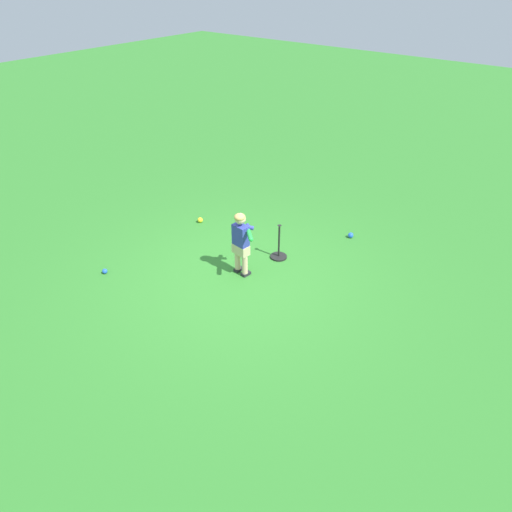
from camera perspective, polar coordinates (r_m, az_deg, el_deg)
The scene contains 6 objects.
ground_plane at distance 7.52m, azimuth -2.00°, elevation -2.65°, with size 40.00×40.00×0.00m, color #2D7528.
child_batter at distance 7.27m, azimuth -1.76°, elevation 2.09°, with size 0.48×0.57×1.08m.
play_ball_by_bucket at distance 9.11m, azimuth -6.74°, elevation 4.33°, with size 0.10×0.10×0.10m, color yellow.
play_ball_behind_batter at distance 8.72m, azimuth 11.33°, elevation 2.47°, with size 0.10×0.10×0.10m, color blue.
play_ball_far_right at distance 7.98m, azimuth -17.76°, elevation -1.76°, with size 0.08×0.08×0.08m, color blue.
batting_tee at distance 7.97m, azimuth 2.75°, elevation 0.47°, with size 0.28×0.28×0.62m.
Camera 1 is at (4.65, 4.00, 4.35)m, focal length 33.21 mm.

